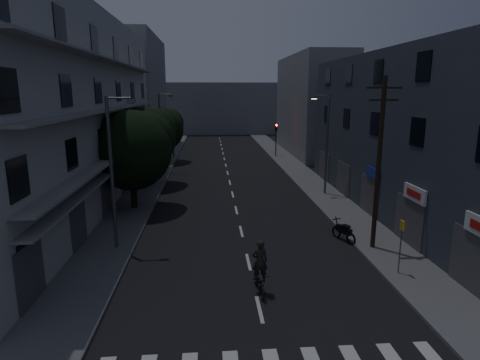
{
  "coord_description": "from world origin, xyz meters",
  "views": [
    {
      "loc": [
        -1.86,
        -12.17,
        8.38
      ],
      "look_at": [
        0.0,
        12.0,
        3.0
      ],
      "focal_mm": 30.0,
      "sensor_mm": 36.0,
      "label": 1
    }
  ],
  "objects": [
    {
      "name": "building_far_left",
      "position": [
        -12.0,
        48.0,
        8.0
      ],
      "size": [
        6.0,
        20.0,
        16.0
      ],
      "primitive_type": "cube",
      "color": "slate",
      "rests_on": "ground"
    },
    {
      "name": "tree_far",
      "position": [
        -7.42,
        36.18,
        4.15
      ],
      "size": [
        5.17,
        5.17,
        6.39
      ],
      "color": "black",
      "rests_on": "sidewalk_left"
    },
    {
      "name": "sidewalk_right",
      "position": [
        7.5,
        25.0,
        0.07
      ],
      "size": [
        3.0,
        90.0,
        0.15
      ],
      "primitive_type": "cube",
      "color": "#565659",
      "rests_on": "ground"
    },
    {
      "name": "building_far_right",
      "position": [
        12.0,
        42.0,
        6.5
      ],
      "size": [
        6.0,
        20.0,
        13.0
      ],
      "primitive_type": "cube",
      "color": "slate",
      "rests_on": "ground"
    },
    {
      "name": "utility_pole",
      "position": [
        6.86,
        7.62,
        4.87
      ],
      "size": [
        1.8,
        0.24,
        9.0
      ],
      "color": "black",
      "rests_on": "sidewalk_right"
    },
    {
      "name": "street_lamp_left_near",
      "position": [
        -6.83,
        8.66,
        4.6
      ],
      "size": [
        1.51,
        0.25,
        8.0
      ],
      "color": "#525459",
      "rests_on": "sidewalk_left"
    },
    {
      "name": "bus_stop_sign",
      "position": [
        6.79,
        4.45,
        1.89
      ],
      "size": [
        0.06,
        0.35,
        2.52
      ],
      "color": "#595B60",
      "rests_on": "sidewalk_right"
    },
    {
      "name": "traffic_signal_far_left",
      "position": [
        -6.46,
        39.13,
        3.1
      ],
      "size": [
        0.28,
        0.37,
        4.1
      ],
      "color": "black",
      "rests_on": "sidewalk_left"
    },
    {
      "name": "motorcycle",
      "position": [
        5.71,
        8.99,
        0.51
      ],
      "size": [
        0.94,
        1.91,
        1.29
      ],
      "rotation": [
        0.0,
        0.0,
        0.37
      ],
      "color": "black",
      "rests_on": "ground"
    },
    {
      "name": "building_right",
      "position": [
        11.99,
        14.0,
        5.5
      ],
      "size": [
        6.19,
        28.0,
        11.0
      ],
      "color": "#2E333E",
      "rests_on": "ground"
    },
    {
      "name": "sidewalk_left",
      "position": [
        -7.5,
        25.0,
        0.07
      ],
      "size": [
        3.0,
        90.0,
        0.15
      ],
      "primitive_type": "cube",
      "color": "#565659",
      "rests_on": "ground"
    },
    {
      "name": "street_lamp_right",
      "position": [
        7.47,
        19.28,
        4.6
      ],
      "size": [
        1.51,
        0.25,
        8.0
      ],
      "color": "#5C5E63",
      "rests_on": "sidewalk_right"
    },
    {
      "name": "tree_near",
      "position": [
        -7.29,
        16.39,
        4.53
      ],
      "size": [
        5.68,
        5.68,
        7.0
      ],
      "color": "black",
      "rests_on": "sidewalk_left"
    },
    {
      "name": "cyclist",
      "position": [
        0.16,
        3.34,
        0.8
      ],
      "size": [
        0.81,
        1.92,
        2.37
      ],
      "rotation": [
        0.0,
        0.0,
        0.09
      ],
      "color": "black",
      "rests_on": "ground"
    },
    {
      "name": "street_lamp_left_far",
      "position": [
        -6.83,
        30.32,
        4.6
      ],
      "size": [
        1.51,
        0.25,
        8.0
      ],
      "color": "#53545B",
      "rests_on": "sidewalk_left"
    },
    {
      "name": "ground",
      "position": [
        0.0,
        25.0,
        0.0
      ],
      "size": [
        160.0,
        160.0,
        0.0
      ],
      "primitive_type": "plane",
      "color": "black",
      "rests_on": "ground"
    },
    {
      "name": "building_left",
      "position": [
        -11.98,
        18.0,
        6.99
      ],
      "size": [
        7.0,
        36.0,
        14.0
      ],
      "color": "#A8A9A3",
      "rests_on": "ground"
    },
    {
      "name": "lane_markings",
      "position": [
        0.0,
        31.25,
        0.01
      ],
      "size": [
        0.15,
        60.5,
        0.01
      ],
      "color": "beige",
      "rests_on": "ground"
    },
    {
      "name": "building_far_end",
      "position": [
        0.0,
        70.0,
        5.0
      ],
      "size": [
        24.0,
        8.0,
        10.0
      ],
      "primitive_type": "cube",
      "color": "slate",
      "rests_on": "ground"
    },
    {
      "name": "tree_mid",
      "position": [
        -7.58,
        23.94,
        4.48
      ],
      "size": [
        5.64,
        5.64,
        6.94
      ],
      "color": "black",
      "rests_on": "sidewalk_left"
    },
    {
      "name": "traffic_signal_far_right",
      "position": [
        6.74,
        38.92,
        3.1
      ],
      "size": [
        0.28,
        0.37,
        4.1
      ],
      "color": "black",
      "rests_on": "sidewalk_right"
    }
  ]
}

